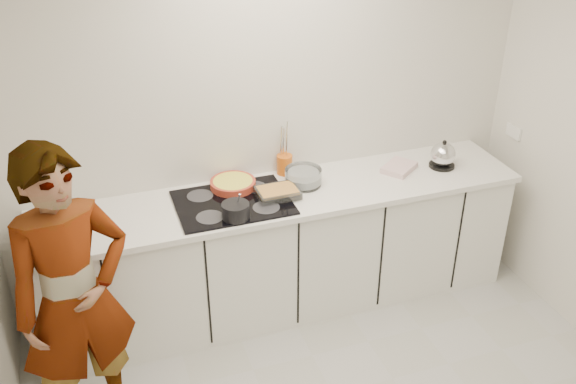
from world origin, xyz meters
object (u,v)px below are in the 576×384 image
object	(u,v)px
tart_dish	(233,184)
saucepan	(236,211)
kettle	(443,156)
hob	(233,202)
mixing_bowl	(303,178)
baking_dish	(278,192)
cook	(74,300)
utensil_crock	(285,164)

from	to	relation	value
tart_dish	saucepan	xyz separation A→B (m)	(-0.08, -0.37, 0.02)
saucepan	kettle	bearing A→B (deg)	7.70
hob	mixing_bowl	xyz separation A→B (m)	(0.51, 0.09, 0.05)
baking_dish	cook	world-z (taller)	cook
hob	baking_dish	size ratio (longest dim) A/B	2.64
saucepan	hob	bearing A→B (deg)	81.17
utensil_crock	baking_dish	bearing A→B (deg)	-116.18
cook	baking_dish	bearing A→B (deg)	6.68
hob	cook	size ratio (longest dim) A/B	0.41
tart_dish	cook	world-z (taller)	cook
mixing_bowl	kettle	xyz separation A→B (m)	(1.02, -0.07, 0.03)
saucepan	baking_dish	bearing A→B (deg)	27.16
tart_dish	utensil_crock	xyz separation A→B (m)	(0.40, 0.10, 0.03)
saucepan	cook	bearing A→B (deg)	-155.99
baking_dish	utensil_crock	size ratio (longest dim) A/B	2.01
tart_dish	baking_dish	distance (m)	0.32
tart_dish	cook	bearing A→B (deg)	-142.56
hob	cook	bearing A→B (deg)	-148.09
saucepan	baking_dish	size ratio (longest dim) A/B	0.65
mixing_bowl	kettle	world-z (taller)	kettle
tart_dish	kettle	size ratio (longest dim) A/B	1.70
utensil_crock	cook	size ratio (longest dim) A/B	0.08
kettle	utensil_crock	size ratio (longest dim) A/B	1.51
hob	tart_dish	size ratio (longest dim) A/B	2.07
baking_dish	hob	bearing A→B (deg)	174.87
mixing_bowl	kettle	distance (m)	1.02
saucepan	mixing_bowl	size ratio (longest dim) A/B	0.72
tart_dish	kettle	distance (m)	1.49
cook	utensil_crock	bearing A→B (deg)	14.02
hob	kettle	bearing A→B (deg)	0.70
baking_dish	utensil_crock	xyz separation A→B (m)	(0.15, 0.31, 0.02)
hob	utensil_crock	distance (m)	0.53
saucepan	utensil_crock	xyz separation A→B (m)	(0.48, 0.48, 0.01)
baking_dish	saucepan	bearing A→B (deg)	-152.84
mixing_bowl	tart_dish	bearing A→B (deg)	168.73
tart_dish	cook	xyz separation A→B (m)	(-1.06, -0.81, -0.08)
saucepan	cook	world-z (taller)	cook
tart_dish	kettle	bearing A→B (deg)	-6.33
saucepan	utensil_crock	world-z (taller)	saucepan
hob	mixing_bowl	size ratio (longest dim) A/B	2.92
saucepan	kettle	size ratio (longest dim) A/B	0.87
mixing_bowl	cook	world-z (taller)	cook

